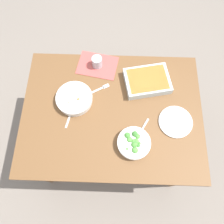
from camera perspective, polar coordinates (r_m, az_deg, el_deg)
ground_plane at (r=2.17m, az=-0.00°, el=-7.14°), size 6.00×6.00×0.00m
dining_table at (r=1.54m, az=-0.00°, el=-1.22°), size 1.20×0.90×0.74m
placemat at (r=1.63m, az=-3.79°, el=12.00°), size 0.31×0.25×0.00m
stew_bowl at (r=1.48m, az=-9.74°, el=3.47°), size 0.24×0.24×0.06m
broccoli_bowl at (r=1.37m, az=5.67°, el=-7.99°), size 0.21×0.21×0.07m
baking_dish at (r=1.54m, az=9.11°, el=7.98°), size 0.34×0.28×0.06m
drink_cup at (r=1.60m, az=-3.88°, el=12.72°), size 0.07×0.07×0.08m
side_plate at (r=1.49m, az=16.15°, el=-2.45°), size 0.22×0.22×0.01m
spoon_by_stew at (r=1.48m, az=-10.58°, el=0.01°), size 0.05×0.18×0.01m
spoon_by_broccoli at (r=1.42m, az=7.28°, el=-5.41°), size 0.10×0.16×0.01m
fork_on_table at (r=1.53m, az=-3.33°, el=5.91°), size 0.16×0.10×0.01m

